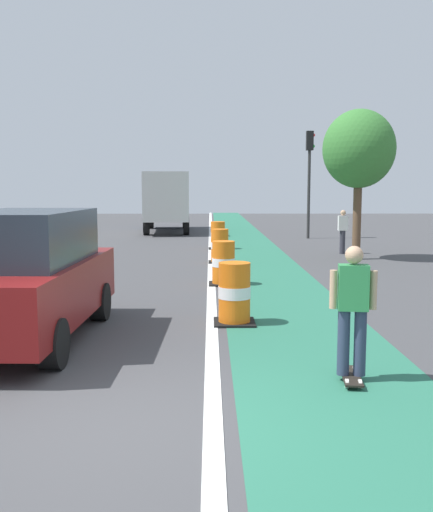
{
  "coord_description": "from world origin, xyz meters",
  "views": [
    {
      "loc": [
        0.87,
        -5.61,
        2.37
      ],
      "look_at": [
        0.99,
        5.28,
        1.1
      ],
      "focal_mm": 40.3,
      "sensor_mm": 36.0,
      "label": 1
    }
  ],
  "objects_px": {
    "traffic_barrel_far": "(218,236)",
    "street_tree_sidewalk": "(359,150)",
    "traffic_light_corner": "(309,165)",
    "delivery_truck_down_block": "(167,199)",
    "parked_suv_nearest": "(26,275)",
    "traffic_barrel_mid": "(223,263)",
    "skateboarder_on_lane": "(353,309)",
    "pedestrian_crossing": "(343,230)",
    "traffic_barrel_front": "(234,294)",
    "traffic_barrel_back": "(220,246)"
  },
  "relations": [
    {
      "from": "pedestrian_crossing",
      "to": "skateboarder_on_lane",
      "type": "bearing_deg",
      "value": -102.49
    },
    {
      "from": "traffic_barrel_front",
      "to": "delivery_truck_down_block",
      "type": "height_order",
      "value": "delivery_truck_down_block"
    },
    {
      "from": "traffic_barrel_far",
      "to": "pedestrian_crossing",
      "type": "relative_size",
      "value": 0.68
    },
    {
      "from": "traffic_light_corner",
      "to": "traffic_barrel_back",
      "type": "bearing_deg",
      "value": -115.82
    },
    {
      "from": "traffic_barrel_back",
      "to": "street_tree_sidewalk",
      "type": "height_order",
      "value": "street_tree_sidewalk"
    },
    {
      "from": "traffic_barrel_back",
      "to": "traffic_light_corner",
      "type": "relative_size",
      "value": 0.21
    },
    {
      "from": "parked_suv_nearest",
      "to": "street_tree_sidewalk",
      "type": "distance_m",
      "value": 13.29
    },
    {
      "from": "skateboarder_on_lane",
      "to": "traffic_barrel_front",
      "type": "height_order",
      "value": "skateboarder_on_lane"
    },
    {
      "from": "traffic_light_corner",
      "to": "delivery_truck_down_block",
      "type": "bearing_deg",
      "value": 148.49
    },
    {
      "from": "skateboarder_on_lane",
      "to": "traffic_barrel_mid",
      "type": "distance_m",
      "value": 7.4
    },
    {
      "from": "skateboarder_on_lane",
      "to": "traffic_light_corner",
      "type": "relative_size",
      "value": 0.33
    },
    {
      "from": "traffic_barrel_back",
      "to": "traffic_barrel_far",
      "type": "relative_size",
      "value": 1.0
    },
    {
      "from": "traffic_light_corner",
      "to": "traffic_barrel_far",
      "type": "bearing_deg",
      "value": -132.1
    },
    {
      "from": "traffic_barrel_front",
      "to": "pedestrian_crossing",
      "type": "height_order",
      "value": "pedestrian_crossing"
    },
    {
      "from": "traffic_barrel_front",
      "to": "street_tree_sidewalk",
      "type": "height_order",
      "value": "street_tree_sidewalk"
    },
    {
      "from": "skateboarder_on_lane",
      "to": "traffic_barrel_front",
      "type": "xyz_separation_m",
      "value": [
        -1.32,
        3.09,
        -0.38
      ]
    },
    {
      "from": "parked_suv_nearest",
      "to": "pedestrian_crossing",
      "type": "relative_size",
      "value": 2.89
    },
    {
      "from": "parked_suv_nearest",
      "to": "traffic_light_corner",
      "type": "bearing_deg",
      "value": 67.91
    },
    {
      "from": "traffic_barrel_mid",
      "to": "pedestrian_crossing",
      "type": "bearing_deg",
      "value": 56.34
    },
    {
      "from": "parked_suv_nearest",
      "to": "traffic_light_corner",
      "type": "distance_m",
      "value": 20.35
    },
    {
      "from": "traffic_barrel_front",
      "to": "street_tree_sidewalk",
      "type": "xyz_separation_m",
      "value": [
        4.52,
        9.32,
        3.14
      ]
    },
    {
      "from": "delivery_truck_down_block",
      "to": "traffic_barrel_mid",
      "type": "bearing_deg",
      "value": -81.3
    },
    {
      "from": "traffic_barrel_front",
      "to": "traffic_barrel_back",
      "type": "height_order",
      "value": "same"
    },
    {
      "from": "traffic_barrel_mid",
      "to": "street_tree_sidewalk",
      "type": "relative_size",
      "value": 0.22
    },
    {
      "from": "traffic_barrel_far",
      "to": "delivery_truck_down_block",
      "type": "bearing_deg",
      "value": 106.23
    },
    {
      "from": "delivery_truck_down_block",
      "to": "parked_suv_nearest",
      "type": "bearing_deg",
      "value": -91.16
    },
    {
      "from": "traffic_barrel_mid",
      "to": "delivery_truck_down_block",
      "type": "distance_m",
      "value": 18.08
    },
    {
      "from": "traffic_barrel_mid",
      "to": "traffic_light_corner",
      "type": "xyz_separation_m",
      "value": [
        4.41,
        13.45,
        2.97
      ]
    },
    {
      "from": "traffic_barrel_mid",
      "to": "delivery_truck_down_block",
      "type": "xyz_separation_m",
      "value": [
        -2.73,
        17.82,
        1.31
      ]
    },
    {
      "from": "parked_suv_nearest",
      "to": "traffic_barrel_back",
      "type": "distance_m",
      "value": 10.1
    },
    {
      "from": "parked_suv_nearest",
      "to": "traffic_barrel_back",
      "type": "bearing_deg",
      "value": 71.67
    },
    {
      "from": "skateboarder_on_lane",
      "to": "street_tree_sidewalk",
      "type": "xyz_separation_m",
      "value": [
        3.2,
        12.4,
        2.76
      ]
    },
    {
      "from": "delivery_truck_down_block",
      "to": "street_tree_sidewalk",
      "type": "xyz_separation_m",
      "value": [
        7.35,
        -12.67,
        1.82
      ]
    },
    {
      "from": "skateboarder_on_lane",
      "to": "traffic_barrel_mid",
      "type": "relative_size",
      "value": 1.55
    },
    {
      "from": "delivery_truck_down_block",
      "to": "traffic_light_corner",
      "type": "relative_size",
      "value": 1.51
    },
    {
      "from": "traffic_barrel_far",
      "to": "street_tree_sidewalk",
      "type": "bearing_deg",
      "value": -36.13
    },
    {
      "from": "traffic_barrel_far",
      "to": "street_tree_sidewalk",
      "type": "distance_m",
      "value": 6.55
    },
    {
      "from": "traffic_light_corner",
      "to": "skateboarder_on_lane",
      "type": "bearing_deg",
      "value": -98.21
    },
    {
      "from": "parked_suv_nearest",
      "to": "traffic_barrel_front",
      "type": "distance_m",
      "value": 3.51
    },
    {
      "from": "traffic_barrel_far",
      "to": "delivery_truck_down_block",
      "type": "distance_m",
      "value": 9.75
    },
    {
      "from": "traffic_barrel_front",
      "to": "traffic_barrel_far",
      "type": "height_order",
      "value": "same"
    },
    {
      "from": "traffic_barrel_far",
      "to": "traffic_light_corner",
      "type": "distance_m",
      "value": 7.25
    },
    {
      "from": "skateboarder_on_lane",
      "to": "traffic_barrel_far",
      "type": "xyz_separation_m",
      "value": [
        -1.44,
        15.8,
        -0.38
      ]
    },
    {
      "from": "pedestrian_crossing",
      "to": "traffic_light_corner",
      "type": "bearing_deg",
      "value": 91.09
    },
    {
      "from": "traffic_barrel_front",
      "to": "traffic_barrel_mid",
      "type": "xyz_separation_m",
      "value": [
        -0.1,
        4.16,
        0.0
      ]
    },
    {
      "from": "traffic_light_corner",
      "to": "pedestrian_crossing",
      "type": "relative_size",
      "value": 3.17
    },
    {
      "from": "delivery_truck_down_block",
      "to": "pedestrian_crossing",
      "type": "xyz_separation_m",
      "value": [
        7.26,
        -11.02,
        -0.98
      ]
    },
    {
      "from": "skateboarder_on_lane",
      "to": "traffic_light_corner",
      "type": "distance_m",
      "value": 21.08
    },
    {
      "from": "traffic_barrel_mid",
      "to": "traffic_barrel_back",
      "type": "height_order",
      "value": "same"
    },
    {
      "from": "street_tree_sidewalk",
      "to": "traffic_barrel_back",
      "type": "bearing_deg",
      "value": -169.61
    }
  ]
}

